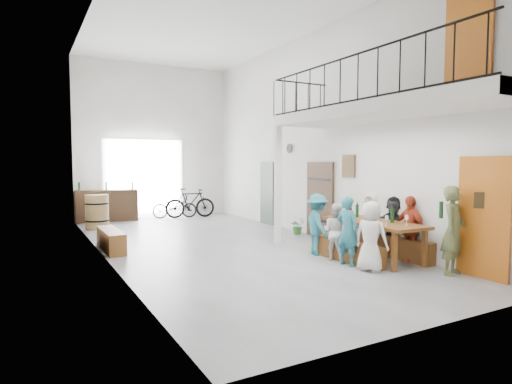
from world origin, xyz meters
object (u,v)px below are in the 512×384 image
bench_inner (348,251)px  serving_counter (107,206)px  tasting_table (374,225)px  bicycle_near (175,207)px  side_bench (111,240)px  oak_barrel (97,212)px  host_standing (453,230)px

bench_inner → serving_counter: 9.10m
tasting_table → bicycle_near: size_ratio=1.45×
bench_inner → bicycle_near: bicycle_near is taller
side_bench → oak_barrel: oak_barrel is taller
tasting_table → host_standing: bearing=-75.6°
bench_inner → bicycle_near: size_ratio=1.14×
serving_counter → host_standing: (4.22, -10.15, 0.26)m
side_bench → oak_barrel: size_ratio=1.62×
oak_barrel → host_standing: 9.79m
side_bench → host_standing: size_ratio=1.05×
bench_inner → side_bench: (-4.00, 3.43, 0.03)m
bench_inner → oak_barrel: (-3.79, 6.89, 0.31)m
oak_barrel → serving_counter: size_ratio=0.51×
tasting_table → bicycle_near: bicycle_near is taller
bench_inner → host_standing: (0.97, -1.66, 0.59)m
bicycle_near → side_bench: bearing=158.7°
tasting_table → serving_counter: (-3.85, 8.57, -0.18)m
side_bench → host_standing: bearing=-45.7°
serving_counter → bicycle_near: 2.30m
bicycle_near → tasting_table: bearing=-157.9°
side_bench → host_standing: 7.13m
tasting_table → bench_inner: bearing=174.3°
side_bench → host_standing: host_standing is taller
side_bench → bicycle_near: bicycle_near is taller
oak_barrel → serving_counter: serving_counter is taller
tasting_table → bicycle_near: (-1.58, 8.25, -0.29)m
side_bench → host_standing: (4.97, -5.08, 0.56)m
bench_inner → bicycle_near: (-0.98, 8.17, 0.21)m
host_standing → bicycle_near: bearing=80.9°
oak_barrel → bench_inner: bearing=-61.2°
bench_inner → host_standing: host_standing is taller
tasting_table → bench_inner: tasting_table is taller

